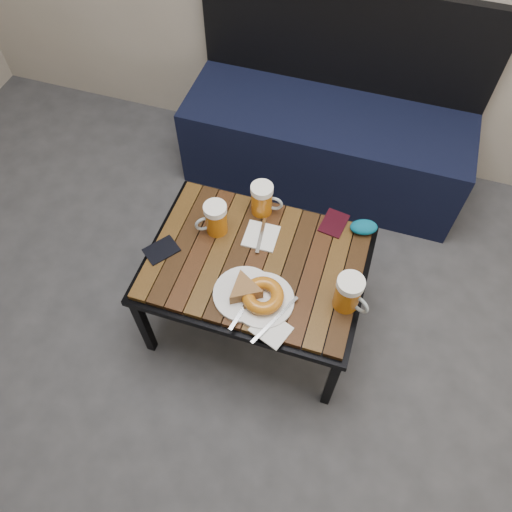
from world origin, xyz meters
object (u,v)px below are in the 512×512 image
(bench, at_px, (326,137))
(beer_mug_centre, at_px, (263,199))
(passport_burgundy, at_px, (334,223))
(beer_mug_right, at_px, (349,293))
(cafe_table, at_px, (256,266))
(plate_bagel, at_px, (263,298))
(beer_mug_left, at_px, (215,219))
(knit_pouch, at_px, (364,227))
(plate_pie, at_px, (245,291))
(passport_navy, at_px, (161,250))

(bench, bearing_deg, beer_mug_centre, -99.75)
(passport_burgundy, bearing_deg, beer_mug_right, -62.03)
(cafe_table, height_order, beer_mug_centre, beer_mug_centre)
(beer_mug_right, bearing_deg, plate_bagel, -136.83)
(beer_mug_centre, bearing_deg, beer_mug_right, -41.86)
(beer_mug_left, bearing_deg, beer_mug_right, 126.10)
(beer_mug_centre, height_order, passport_burgundy, beer_mug_centre)
(plate_bagel, relative_size, knit_pouch, 2.68)
(plate_pie, bearing_deg, passport_burgundy, 60.33)
(beer_mug_left, bearing_deg, passport_navy, 6.48)
(bench, xyz_separation_m, cafe_table, (-0.07, -0.95, 0.16))
(knit_pouch, bearing_deg, beer_mug_centre, -176.74)
(plate_pie, bearing_deg, plate_bagel, -3.96)
(beer_mug_left, height_order, passport_burgundy, beer_mug_left)
(knit_pouch, bearing_deg, passport_navy, -155.46)
(cafe_table, distance_m, beer_mug_centre, 0.27)
(knit_pouch, bearing_deg, cafe_table, -144.16)
(beer_mug_right, distance_m, passport_burgundy, 0.37)
(passport_navy, xyz_separation_m, knit_pouch, (0.72, 0.33, 0.02))
(bench, xyz_separation_m, beer_mug_left, (-0.27, -0.86, 0.27))
(passport_navy, bearing_deg, knit_pouch, 61.50)
(bench, distance_m, beer_mug_right, 1.10)
(beer_mug_left, bearing_deg, plate_pie, 92.19)
(beer_mug_left, xyz_separation_m, knit_pouch, (0.55, 0.17, -0.05))
(beer_mug_centre, distance_m, plate_bagel, 0.42)
(bench, height_order, plate_pie, bench)
(beer_mug_right, relative_size, plate_bagel, 0.53)
(cafe_table, xyz_separation_m, plate_pie, (0.01, -0.16, 0.07))
(passport_burgundy, height_order, knit_pouch, knit_pouch)
(plate_pie, relative_size, passport_burgundy, 1.81)
(beer_mug_centre, relative_size, knit_pouch, 1.32)
(beer_mug_centre, distance_m, passport_burgundy, 0.30)
(passport_burgundy, bearing_deg, beer_mug_centre, -166.73)
(bench, height_order, beer_mug_right, bench)
(beer_mug_right, height_order, plate_pie, beer_mug_right)
(beer_mug_centre, bearing_deg, knit_pouch, -0.89)
(beer_mug_left, distance_m, passport_navy, 0.24)
(bench, xyz_separation_m, passport_burgundy, (0.17, -0.69, 0.20))
(beer_mug_left, relative_size, plate_bagel, 0.49)
(beer_mug_left, xyz_separation_m, passport_burgundy, (0.44, 0.17, -0.07))
(cafe_table, distance_m, plate_bagel, 0.19)
(beer_mug_right, relative_size, passport_navy, 1.24)
(bench, distance_m, beer_mug_left, 0.94)
(plate_pie, xyz_separation_m, passport_burgundy, (0.24, 0.42, -0.02))
(beer_mug_right, relative_size, knit_pouch, 1.42)
(passport_navy, bearing_deg, passport_burgundy, 65.53)
(beer_mug_left, xyz_separation_m, plate_bagel, (0.27, -0.25, -0.05))
(beer_mug_centre, height_order, knit_pouch, beer_mug_centre)
(bench, relative_size, plate_bagel, 4.82)
(plate_pie, bearing_deg, passport_navy, 166.57)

